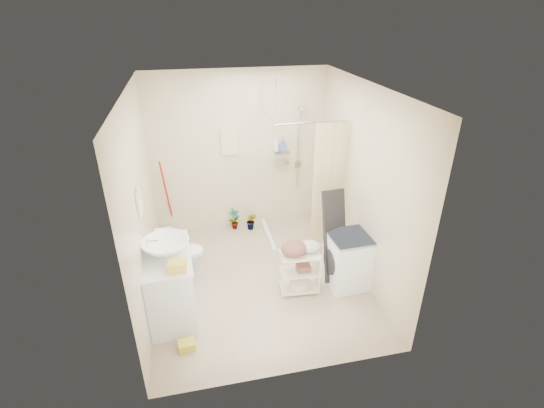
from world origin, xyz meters
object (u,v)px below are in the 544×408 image
at_px(toilet, 180,253).
at_px(laundry_rack, 300,269).
at_px(vanity, 170,284).
at_px(washing_machine, 347,260).

height_order(toilet, laundry_rack, laundry_rack).
xyz_separation_m(vanity, toilet, (0.12, 0.82, -0.10)).
height_order(vanity, washing_machine, vanity).
bearing_deg(vanity, laundry_rack, 0.21).
distance_m(washing_machine, laundry_rack, 0.66).
height_order(vanity, toilet, vanity).
relative_size(vanity, laundry_rack, 1.42).
bearing_deg(laundry_rack, toilet, 158.89).
bearing_deg(toilet, vanity, 176.55).
relative_size(toilet, washing_machine, 0.90).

